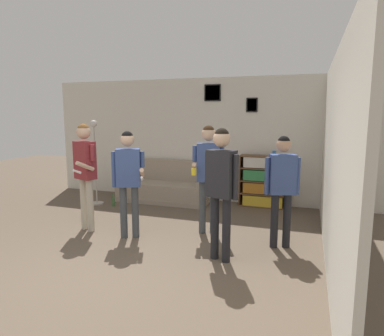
{
  "coord_description": "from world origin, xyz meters",
  "views": [
    {
      "loc": [
        2.23,
        -3.11,
        1.91
      ],
      "look_at": [
        0.46,
        2.08,
        1.05
      ],
      "focal_mm": 32.0,
      "sensor_mm": 36.0,
      "label": 1
    }
  ],
  "objects_px": {
    "person_spectator_near_bookshelf": "(221,180)",
    "person_spectator_far_right": "(282,181)",
    "couch": "(164,188)",
    "person_player_foreground_center": "(128,173)",
    "person_watcher_holding_cup": "(208,167)",
    "bottle_on_floor": "(113,201)",
    "drinking_cup": "(274,153)",
    "floor_lamp": "(95,161)",
    "person_player_foreground_left": "(85,165)",
    "bookshelf": "(263,181)"
  },
  "relations": [
    {
      "from": "bookshelf",
      "to": "person_player_foreground_left",
      "type": "relative_size",
      "value": 0.61
    },
    {
      "from": "person_player_foreground_left",
      "to": "bottle_on_floor",
      "type": "height_order",
      "value": "person_player_foreground_left"
    },
    {
      "from": "couch",
      "to": "bookshelf",
      "type": "height_order",
      "value": "bookshelf"
    },
    {
      "from": "person_watcher_holding_cup",
      "to": "drinking_cup",
      "type": "relative_size",
      "value": 16.26
    },
    {
      "from": "floor_lamp",
      "to": "person_player_foreground_center",
      "type": "height_order",
      "value": "floor_lamp"
    },
    {
      "from": "person_watcher_holding_cup",
      "to": "bookshelf",
      "type": "bearing_deg",
      "value": 71.73
    },
    {
      "from": "bottle_on_floor",
      "to": "person_player_foreground_left",
      "type": "bearing_deg",
      "value": -74.5
    },
    {
      "from": "floor_lamp",
      "to": "person_spectator_near_bookshelf",
      "type": "bearing_deg",
      "value": -31.02
    },
    {
      "from": "person_player_foreground_left",
      "to": "person_spectator_far_right",
      "type": "bearing_deg",
      "value": 4.84
    },
    {
      "from": "floor_lamp",
      "to": "bottle_on_floor",
      "type": "distance_m",
      "value": 0.94
    },
    {
      "from": "bottle_on_floor",
      "to": "drinking_cup",
      "type": "bearing_deg",
      "value": 17.4
    },
    {
      "from": "person_player_foreground_left",
      "to": "person_watcher_holding_cup",
      "type": "xyz_separation_m",
      "value": [
        1.94,
        0.5,
        -0.02
      ]
    },
    {
      "from": "person_player_foreground_left",
      "to": "drinking_cup",
      "type": "bearing_deg",
      "value": 41.31
    },
    {
      "from": "floor_lamp",
      "to": "person_player_foreground_center",
      "type": "bearing_deg",
      "value": -43.2
    },
    {
      "from": "person_watcher_holding_cup",
      "to": "bottle_on_floor",
      "type": "height_order",
      "value": "person_watcher_holding_cup"
    },
    {
      "from": "person_watcher_holding_cup",
      "to": "drinking_cup",
      "type": "bearing_deg",
      "value": 66.71
    },
    {
      "from": "person_watcher_holding_cup",
      "to": "bottle_on_floor",
      "type": "bearing_deg",
      "value": 158.13
    },
    {
      "from": "person_spectator_near_bookshelf",
      "to": "person_spectator_far_right",
      "type": "bearing_deg",
      "value": 45.08
    },
    {
      "from": "floor_lamp",
      "to": "person_spectator_far_right",
      "type": "bearing_deg",
      "value": -17.33
    },
    {
      "from": "bookshelf",
      "to": "floor_lamp",
      "type": "relative_size",
      "value": 0.6
    },
    {
      "from": "bottle_on_floor",
      "to": "drinking_cup",
      "type": "relative_size",
      "value": 2.64
    },
    {
      "from": "bottle_on_floor",
      "to": "drinking_cup",
      "type": "distance_m",
      "value": 3.48
    },
    {
      "from": "person_player_foreground_left",
      "to": "person_watcher_holding_cup",
      "type": "relative_size",
      "value": 1.01
    },
    {
      "from": "floor_lamp",
      "to": "drinking_cup",
      "type": "relative_size",
      "value": 16.75
    },
    {
      "from": "floor_lamp",
      "to": "person_watcher_holding_cup",
      "type": "relative_size",
      "value": 1.03
    },
    {
      "from": "person_player_foreground_center",
      "to": "person_spectator_near_bookshelf",
      "type": "bearing_deg",
      "value": -13.2
    },
    {
      "from": "person_player_foreground_center",
      "to": "bottle_on_floor",
      "type": "distance_m",
      "value": 2.17
    },
    {
      "from": "drinking_cup",
      "to": "person_watcher_holding_cup",
      "type": "bearing_deg",
      "value": -113.29
    },
    {
      "from": "person_player_foreground_center",
      "to": "drinking_cup",
      "type": "height_order",
      "value": "person_player_foreground_center"
    },
    {
      "from": "person_spectator_near_bookshelf",
      "to": "bookshelf",
      "type": "bearing_deg",
      "value": 86.27
    },
    {
      "from": "person_player_foreground_center",
      "to": "drinking_cup",
      "type": "bearing_deg",
      "value": 52.59
    },
    {
      "from": "person_watcher_holding_cup",
      "to": "person_spectator_far_right",
      "type": "height_order",
      "value": "person_watcher_holding_cup"
    },
    {
      "from": "couch",
      "to": "drinking_cup",
      "type": "bearing_deg",
      "value": 4.72
    },
    {
      "from": "person_watcher_holding_cup",
      "to": "floor_lamp",
      "type": "bearing_deg",
      "value": 160.41
    },
    {
      "from": "floor_lamp",
      "to": "person_player_foreground_left",
      "type": "height_order",
      "value": "floor_lamp"
    },
    {
      "from": "person_player_foreground_center",
      "to": "person_spectator_far_right",
      "type": "height_order",
      "value": "person_player_foreground_center"
    },
    {
      "from": "person_player_foreground_center",
      "to": "bottle_on_floor",
      "type": "relative_size",
      "value": 5.88
    },
    {
      "from": "person_player_foreground_left",
      "to": "bottle_on_floor",
      "type": "relative_size",
      "value": 6.25
    },
    {
      "from": "person_player_foreground_left",
      "to": "person_spectator_far_right",
      "type": "height_order",
      "value": "person_player_foreground_left"
    },
    {
      "from": "person_watcher_holding_cup",
      "to": "person_spectator_far_right",
      "type": "relative_size",
      "value": 1.08
    },
    {
      "from": "person_spectator_far_right",
      "to": "drinking_cup",
      "type": "distance_m",
      "value": 2.21
    },
    {
      "from": "bookshelf",
      "to": "person_player_foreground_center",
      "type": "xyz_separation_m",
      "value": [
        -1.74,
        -2.53,
        0.49
      ]
    },
    {
      "from": "bottle_on_floor",
      "to": "person_spectator_far_right",
      "type": "bearing_deg",
      "value": -18.63
    },
    {
      "from": "bookshelf",
      "to": "person_spectator_near_bookshelf",
      "type": "relative_size",
      "value": 0.62
    },
    {
      "from": "couch",
      "to": "person_spectator_near_bookshelf",
      "type": "xyz_separation_m",
      "value": [
        1.98,
        -2.69,
        0.79
      ]
    },
    {
      "from": "person_spectator_near_bookshelf",
      "to": "person_spectator_far_right",
      "type": "xyz_separation_m",
      "value": [
        0.71,
        0.71,
        -0.09
      ]
    },
    {
      "from": "couch",
      "to": "floor_lamp",
      "type": "relative_size",
      "value": 1.15
    },
    {
      "from": "person_player_foreground_left",
      "to": "person_watcher_holding_cup",
      "type": "bearing_deg",
      "value": 14.54
    },
    {
      "from": "person_watcher_holding_cup",
      "to": "person_spectator_near_bookshelf",
      "type": "distance_m",
      "value": 1.06
    },
    {
      "from": "couch",
      "to": "person_spectator_near_bookshelf",
      "type": "distance_m",
      "value": 3.44
    }
  ]
}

